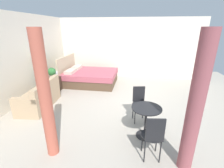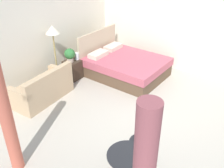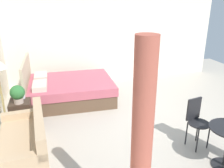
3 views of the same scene
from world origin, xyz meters
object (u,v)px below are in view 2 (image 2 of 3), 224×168
Objects in this scene: balcony_table at (127,165)px; cafe_chair_near_couch at (142,135)px; bed at (124,66)px; floor_lamp at (53,35)px; potted_plant at (70,55)px; couch at (43,89)px; nightstand at (74,69)px; vase at (77,56)px.

cafe_chair_near_couch is (0.66, 0.13, 0.05)m from balcony_table.
balcony_table is at bearing -146.26° from bed.
floor_lamp is 2.26× the size of balcony_table.
cafe_chair_near_couch reaches higher than balcony_table.
bed is 5.73× the size of potted_plant.
bed is at bearing -21.68° from couch.
couch is 4.07× the size of potted_plant.
nightstand is 0.39m from vase.
nightstand is (1.26, 0.18, -0.02)m from couch.
balcony_table is (-2.25, -3.22, 0.22)m from nightstand.
couch is at bearing -154.56° from floor_lamp.
couch is at bearing -174.62° from vase.
nightstand is at bearing 55.12° from balcony_table.
couch is 2.19× the size of balcony_table.
balcony_table is (-0.99, -3.05, 0.20)m from couch.
couch is at bearing -171.16° from potted_plant.
vase is (0.22, -0.05, -0.11)m from potted_plant.
couch reaches higher than vase.
vase is 0.12× the size of floor_lamp.
balcony_table reaches higher than nightstand.
floor_lamp reaches higher than vase.
potted_plant is 0.42× the size of cafe_chair_near_couch.
nightstand is 1.17m from floor_lamp.
floor_lamp is at bearing 136.72° from bed.
bed reaches higher than nightstand.
vase is 0.92m from floor_lamp.
potted_plant is 0.70m from floor_lamp.
potted_plant is at bearing 167.06° from vase.
vase is at bearing 53.29° from balcony_table.
nightstand is at bearing 62.80° from cafe_chair_near_couch.
potted_plant reaches higher than cafe_chair_near_couch.
bed reaches higher than balcony_table.
potted_plant is 1.95× the size of vase.
couch is 0.97× the size of floor_lamp.
cafe_chair_near_couch reaches higher than vase.
vase is at bearing -22.25° from nightstand.
couch is 1.26m from potted_plant.
potted_plant is 0.25m from vase.
potted_plant is at bearing 8.84° from couch.
bed is 4.02× the size of nightstand.
floor_lamp reaches higher than cafe_chair_near_couch.
vase is at bearing 60.68° from cafe_chair_near_couch.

